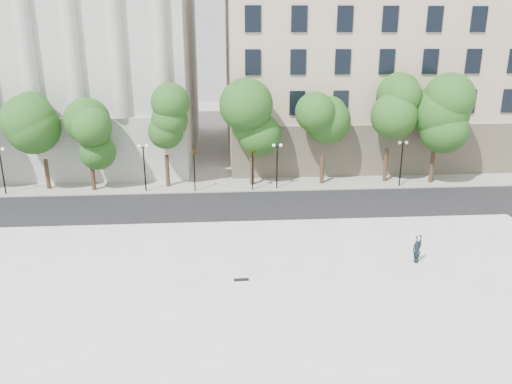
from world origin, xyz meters
TOP-DOWN VIEW (x-y plane):
  - ground at (0.00, 0.00)m, footprint 160.00×160.00m
  - plaza at (0.00, 3.00)m, footprint 44.00×22.00m
  - street at (0.00, 18.00)m, footprint 60.00×8.00m
  - far_sidewalk at (0.00, 24.00)m, footprint 60.00×4.00m
  - building_west at (-17.00, 38.57)m, footprint 31.50×27.65m
  - building_east at (20.00, 38.91)m, footprint 36.00×26.15m
  - traffic_light_west at (-1.28, 22.30)m, footprint 0.52×1.59m
  - traffic_light_east at (3.71, 22.30)m, footprint 0.56×1.71m
  - person_lying at (12.28, 6.67)m, footprint 1.16×1.80m
  - skateboard at (1.98, 5.22)m, footprint 0.82×0.22m
  - street_trees at (0.91, 23.81)m, footprint 45.04×4.75m
  - lamp_posts at (-0.02, 22.60)m, footprint 35.09×0.28m

SIDE VIEW (x-z plane):
  - ground at x=0.00m, z-range 0.00..0.00m
  - street at x=0.00m, z-range 0.00..0.02m
  - far_sidewalk at x=0.00m, z-range 0.00..0.12m
  - plaza at x=0.00m, z-range 0.00..0.45m
  - skateboard at x=1.98m, z-range 0.45..0.53m
  - person_lying at x=12.28m, z-range 0.45..0.91m
  - lamp_posts at x=-0.02m, z-range 0.77..5.02m
  - traffic_light_west at x=-1.28m, z-range 1.55..5.68m
  - traffic_light_east at x=3.71m, z-range 1.58..5.76m
  - street_trees at x=0.91m, z-range 1.34..9.15m
  - building_east at x=20.00m, z-range -0.36..22.64m
  - building_west at x=-17.00m, z-range 0.09..25.69m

